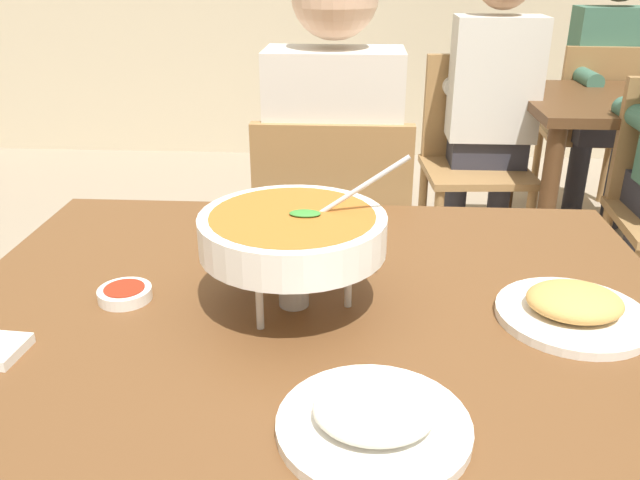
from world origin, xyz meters
The scene contains 12 objects.
dining_table_main centered at (0.00, 0.00, 0.65)m, with size 1.23×0.95×0.75m.
chair_diner_main centered at (0.00, 0.76, 0.51)m, with size 0.44×0.44×0.90m.
diner_main centered at (0.00, 0.79, 0.75)m, with size 0.40×0.45×1.31m.
curry_bowl centered at (-0.03, -0.01, 0.88)m, with size 0.33×0.30×0.26m.
rice_plate centered at (0.09, -0.31, 0.77)m, with size 0.24×0.24×0.06m.
appetizer_plate centered at (0.42, -0.03, 0.77)m, with size 0.24×0.24×0.06m.
sauce_dish centered at (-0.32, -0.01, 0.76)m, with size 0.09×0.09×0.02m.
dining_table_far centered at (1.25, 1.81, 0.62)m, with size 1.00×0.80×0.75m.
chair_bg_left centered at (0.57, 1.85, 0.51)m, with size 0.47×0.47×0.90m.
chair_bg_right centered at (1.25, 2.35, 0.51)m, with size 0.47×0.47×0.90m.
patron_bg_left centered at (0.63, 1.85, 0.75)m, with size 0.40×0.45×1.31m.
patron_bg_right centered at (1.27, 2.33, 0.75)m, with size 0.40×0.45×1.31m.
Camera 1 is at (0.07, -0.95, 1.29)m, focal length 36.32 mm.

